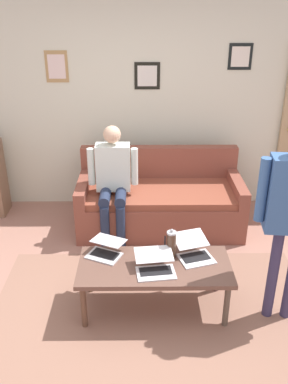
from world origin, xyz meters
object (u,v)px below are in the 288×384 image
(couch, at_px, (160,202))
(coffee_table, at_px, (155,270))
(laptop_right, at_px, (155,266))
(laptop_left, at_px, (194,252))
(laptop_center, at_px, (106,250))
(person_seated, at_px, (113,177))
(french_press, at_px, (171,244))

(couch, relative_size, coffee_table, 1.45)
(laptop_right, bearing_deg, couch, -94.00)
(coffee_table, xyz_separation_m, laptop_left, (-0.35, -0.13, 0.09))
(laptop_center, distance_m, person_seated, 1.12)
(coffee_table, distance_m, laptop_center, 0.47)
(laptop_right, bearing_deg, person_seated, -72.55)
(couch, distance_m, laptop_right, 1.58)
(laptop_left, height_order, laptop_right, laptop_left)
(coffee_table, bearing_deg, laptop_right, 90.94)
(couch, relative_size, french_press, 6.71)
(person_seated, bearing_deg, french_press, 116.41)
(couch, bearing_deg, french_press, 91.52)
(couch, distance_m, laptop_left, 1.39)
(couch, height_order, coffee_table, couch)
(laptop_center, height_order, person_seated, person_seated)
(couch, bearing_deg, coffee_table, 85.75)
(coffee_table, height_order, laptop_right, laptop_right)
(couch, distance_m, french_press, 1.39)
(laptop_center, xyz_separation_m, laptop_right, (-0.43, 0.24, 0.00))
(french_press, bearing_deg, couch, -88.48)
(laptop_center, xyz_separation_m, person_seated, (-0.01, -1.09, 0.23))
(coffee_table, xyz_separation_m, laptop_center, (0.43, -0.16, 0.09))
(laptop_left, distance_m, laptop_right, 0.40)
(laptop_center, relative_size, laptop_right, 1.07)
(person_seated, bearing_deg, laptop_center, 89.56)
(french_press, bearing_deg, laptop_center, -4.35)
(coffee_table, bearing_deg, person_seated, -71.61)
(couch, bearing_deg, person_seated, 23.16)
(laptop_left, bearing_deg, laptop_right, 30.65)
(coffee_table, height_order, laptop_center, laptop_center)
(laptop_center, bearing_deg, coffee_table, 158.91)
(coffee_table, xyz_separation_m, laptop_right, (-0.00, 0.08, 0.09))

